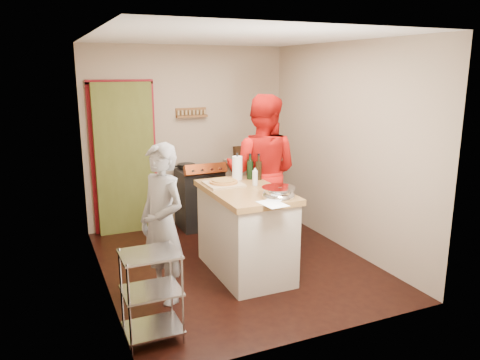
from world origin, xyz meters
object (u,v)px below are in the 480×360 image
stove (200,197)px  person_stripe (162,224)px  wire_shelving (151,292)px  person_red (262,172)px  island (246,229)px

stove → person_stripe: (-1.05, -1.96, 0.35)m
wire_shelving → person_stripe: person_stripe is taller
stove → person_stripe: person_stripe is taller
wire_shelving → person_stripe: size_ratio=0.50×
stove → person_red: size_ratio=0.51×
island → person_red: 0.98m
island → wire_shelving: bearing=-144.3°
wire_shelving → person_stripe: 0.81m
person_red → wire_shelving: bearing=78.7°
stove → island: island is taller
island → person_stripe: bearing=-165.7°
island → person_red: person_red is taller
island → stove: bearing=88.8°
wire_shelving → island: island is taller
person_stripe → person_red: 1.81m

